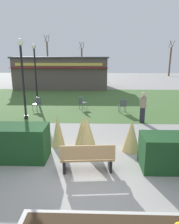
{
  "coord_description": "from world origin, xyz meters",
  "views": [
    {
      "loc": [
        0.35,
        -5.81,
        3.58
      ],
      "look_at": [
        0.03,
        4.12,
        0.91
      ],
      "focal_mm": 33.72,
      "sensor_mm": 36.0,
      "label": 1
    }
  ],
  "objects_px": {
    "tree_right_bg": "(82,61)",
    "tree_center_bg": "(170,61)",
    "lamppost_far": "(35,66)",
    "cafe_chair_west": "(82,102)",
    "lamppost_mid": "(22,70)",
    "parked_car_west_slot": "(68,76)",
    "cafe_chair_center": "(38,103)",
    "person_strolling": "(143,107)",
    "cafe_chair_east": "(123,105)",
    "park_bench": "(87,158)",
    "food_kiosk": "(62,72)",
    "tree_left_bg": "(48,58)"
  },
  "relations": [
    {
      "from": "lamppost_far",
      "to": "cafe_chair_east",
      "type": "distance_m",
      "value": 7.74
    },
    {
      "from": "lamppost_mid",
      "to": "parked_car_west_slot",
      "type": "xyz_separation_m",
      "value": [
        -0.21,
        20.7,
        -2.15
      ]
    },
    {
      "from": "lamppost_mid",
      "to": "cafe_chair_east",
      "type": "distance_m",
      "value": 6.44
    },
    {
      "from": "food_kiosk",
      "to": "tree_center_bg",
      "type": "bearing_deg",
      "value": 40.82
    },
    {
      "from": "lamppost_far",
      "to": "food_kiosk",
      "type": "height_order",
      "value": "lamppost_far"
    },
    {
      "from": "person_strolling",
      "to": "tree_left_bg",
      "type": "distance_m",
      "value": 29.41
    },
    {
      "from": "parked_car_west_slot",
      "to": "tree_right_bg",
      "type": "bearing_deg",
      "value": 78.34
    },
    {
      "from": "tree_left_bg",
      "to": "tree_right_bg",
      "type": "distance_m",
      "value": 6.25
    },
    {
      "from": "food_kiosk",
      "to": "cafe_chair_west",
      "type": "xyz_separation_m",
      "value": [
        2.95,
        -10.34,
        -1.22
      ]
    },
    {
      "from": "lamppost_far",
      "to": "food_kiosk",
      "type": "xyz_separation_m",
      "value": [
        0.9,
        7.63,
        -1.05
      ]
    },
    {
      "from": "lamppost_mid",
      "to": "cafe_chair_east",
      "type": "bearing_deg",
      "value": 15.46
    },
    {
      "from": "food_kiosk",
      "to": "cafe_chair_center",
      "type": "xyz_separation_m",
      "value": [
        -0.02,
        -10.72,
        -1.22
      ]
    },
    {
      "from": "cafe_chair_center",
      "to": "tree_center_bg",
      "type": "relative_size",
      "value": 0.14
    },
    {
      "from": "lamppost_mid",
      "to": "food_kiosk",
      "type": "bearing_deg",
      "value": 89.22
    },
    {
      "from": "tree_center_bg",
      "to": "person_strolling",
      "type": "bearing_deg",
      "value": -110.91
    },
    {
      "from": "cafe_chair_east",
      "to": "cafe_chair_center",
      "type": "distance_m",
      "value": 5.66
    },
    {
      "from": "lamppost_mid",
      "to": "food_kiosk",
      "type": "xyz_separation_m",
      "value": [
        0.17,
        12.7,
        -1.05
      ]
    },
    {
      "from": "parked_car_west_slot",
      "to": "tree_right_bg",
      "type": "relative_size",
      "value": 0.71
    },
    {
      "from": "person_strolling",
      "to": "cafe_chair_center",
      "type": "bearing_deg",
      "value": -104.36
    },
    {
      "from": "person_strolling",
      "to": "tree_center_bg",
      "type": "relative_size",
      "value": 0.27
    },
    {
      "from": "lamppost_mid",
      "to": "lamppost_far",
      "type": "relative_size",
      "value": 1.0
    },
    {
      "from": "cafe_chair_center",
      "to": "tree_right_bg",
      "type": "bearing_deg",
      "value": 87.33
    },
    {
      "from": "lamppost_mid",
      "to": "parked_car_west_slot",
      "type": "bearing_deg",
      "value": 90.57
    },
    {
      "from": "park_bench",
      "to": "tree_left_bg",
      "type": "relative_size",
      "value": 0.25
    },
    {
      "from": "park_bench",
      "to": "lamppost_mid",
      "type": "relative_size",
      "value": 0.39
    },
    {
      "from": "tree_right_bg",
      "to": "tree_center_bg",
      "type": "xyz_separation_m",
      "value": [
        15.94,
        -0.91,
        0.08
      ]
    },
    {
      "from": "cafe_chair_east",
      "to": "parked_car_west_slot",
      "type": "xyz_separation_m",
      "value": [
        -6.02,
        19.1,
        0.12
      ]
    },
    {
      "from": "parked_car_west_slot",
      "to": "cafe_chair_center",
      "type": "bearing_deg",
      "value": -88.88
    },
    {
      "from": "food_kiosk",
      "to": "tree_right_bg",
      "type": "relative_size",
      "value": 1.74
    },
    {
      "from": "tree_left_bg",
      "to": "cafe_chair_east",
      "type": "bearing_deg",
      "value": -67.48
    },
    {
      "from": "lamppost_far",
      "to": "cafe_chair_west",
      "type": "distance_m",
      "value": 5.22
    },
    {
      "from": "lamppost_mid",
      "to": "tree_left_bg",
      "type": "relative_size",
      "value": 0.63
    },
    {
      "from": "park_bench",
      "to": "cafe_chair_east",
      "type": "height_order",
      "value": "park_bench"
    },
    {
      "from": "lamppost_mid",
      "to": "person_strolling",
      "type": "distance_m",
      "value": 6.93
    },
    {
      "from": "food_kiosk",
      "to": "cafe_chair_east",
      "type": "bearing_deg",
      "value": -63.08
    },
    {
      "from": "cafe_chair_west",
      "to": "person_strolling",
      "type": "distance_m",
      "value": 4.53
    },
    {
      "from": "lamppost_mid",
      "to": "lamppost_far",
      "type": "distance_m",
      "value": 5.12
    },
    {
      "from": "park_bench",
      "to": "tree_left_bg",
      "type": "xyz_separation_m",
      "value": [
        -8.39,
        32.31,
        2.68
      ]
    },
    {
      "from": "lamppost_far",
      "to": "cafe_chair_east",
      "type": "relative_size",
      "value": 5.02
    },
    {
      "from": "food_kiosk",
      "to": "cafe_chair_west",
      "type": "bearing_deg",
      "value": -74.07
    },
    {
      "from": "lamppost_far",
      "to": "parked_car_west_slot",
      "type": "distance_m",
      "value": 15.79
    },
    {
      "from": "cafe_chair_center",
      "to": "tree_left_bg",
      "type": "distance_m",
      "value": 25.23
    },
    {
      "from": "food_kiosk",
      "to": "parked_car_west_slot",
      "type": "bearing_deg",
      "value": 92.73
    },
    {
      "from": "tree_center_bg",
      "to": "park_bench",
      "type": "bearing_deg",
      "value": -112.13
    },
    {
      "from": "cafe_chair_east",
      "to": "tree_left_bg",
      "type": "distance_m",
      "value": 27.22
    },
    {
      "from": "cafe_chair_center",
      "to": "person_strolling",
      "type": "relative_size",
      "value": 0.53
    },
    {
      "from": "park_bench",
      "to": "cafe_chair_west",
      "type": "bearing_deg",
      "value": 94.98
    },
    {
      "from": "tree_right_bg",
      "to": "cafe_chair_center",
      "type": "bearing_deg",
      "value": -92.67
    },
    {
      "from": "cafe_chair_west",
      "to": "parked_car_west_slot",
      "type": "distance_m",
      "value": 18.64
    },
    {
      "from": "cafe_chair_center",
      "to": "person_strolling",
      "type": "xyz_separation_m",
      "value": [
        6.48,
        -2.45,
        0.33
      ]
    }
  ]
}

